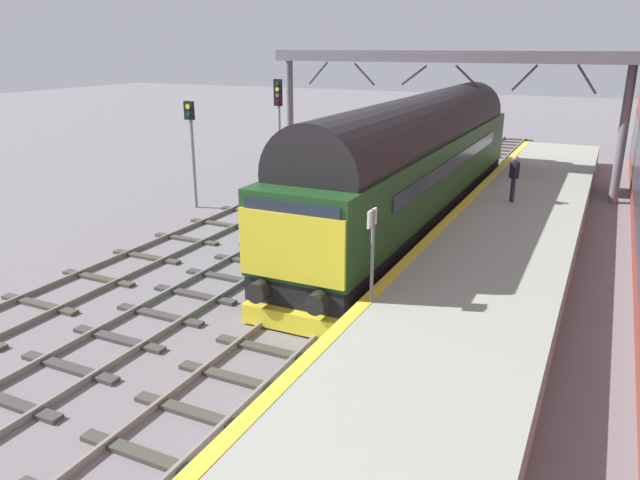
{
  "coord_description": "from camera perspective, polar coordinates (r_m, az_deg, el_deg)",
  "views": [
    {
      "loc": [
        6.1,
        -14.61,
        6.32
      ],
      "look_at": [
        0.2,
        -2.34,
        1.92
      ],
      "focal_mm": 33.95,
      "sensor_mm": 36.0,
      "label": 1
    }
  ],
  "objects": [
    {
      "name": "ground_plane",
      "position": [
        17.05,
        2.81,
        -3.87
      ],
      "size": [
        140.0,
        140.0,
        0.0
      ],
      "primitive_type": "plane",
      "color": "slate",
      "rests_on": "ground"
    },
    {
      "name": "track_main",
      "position": [
        17.03,
        2.81,
        -3.7
      ],
      "size": [
        2.5,
        60.0,
        0.15
      ],
      "color": "gray",
      "rests_on": "ground"
    },
    {
      "name": "track_adjacent_west",
      "position": [
        18.44,
        -6.54,
        -2.06
      ],
      "size": [
        2.5,
        60.0,
        0.15
      ],
      "color": "gray",
      "rests_on": "ground"
    },
    {
      "name": "track_adjacent_far_west",
      "position": [
        20.24,
        -14.21,
        -0.67
      ],
      "size": [
        2.5,
        60.0,
        0.15
      ],
      "color": "slate",
      "rests_on": "ground"
    },
    {
      "name": "station_platform",
      "position": [
        15.92,
        14.87,
        -4.15
      ],
      "size": [
        4.0,
        44.0,
        1.01
      ],
      "color": "#98A396",
      "rests_on": "ground"
    },
    {
      "name": "diesel_locomotive",
      "position": [
        21.9,
        9.19,
        7.61
      ],
      "size": [
        2.74,
        19.43,
        4.68
      ],
      "color": "black",
      "rests_on": "ground"
    },
    {
      "name": "signal_post_near",
      "position": [
        24.67,
        -11.99,
        9.01
      ],
      "size": [
        0.44,
        0.22,
        4.25
      ],
      "color": "gray",
      "rests_on": "ground"
    },
    {
      "name": "signal_post_mid",
      "position": [
        30.42,
        -3.91,
        11.79
      ],
      "size": [
        0.44,
        0.22,
        4.74
      ],
      "color": "gray",
      "rests_on": "ground"
    },
    {
      "name": "platform_number_sign",
      "position": [
        12.76,
        4.94,
        -0.19
      ],
      "size": [
        0.1,
        0.44,
        2.06
      ],
      "color": "slate",
      "rests_on": "station_platform"
    },
    {
      "name": "waiting_passenger",
      "position": [
        22.45,
        17.83,
        5.94
      ],
      "size": [
        0.42,
        0.49,
        1.64
      ],
      "rotation": [
        0.0,
        0.0,
        1.86
      ],
      "color": "#352940",
      "rests_on": "station_platform"
    },
    {
      "name": "overhead_footbridge",
      "position": [
        28.48,
        11.33,
        16.11
      ],
      "size": [
        15.74,
        2.0,
        6.09
      ],
      "color": "slate",
      "rests_on": "ground"
    }
  ]
}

